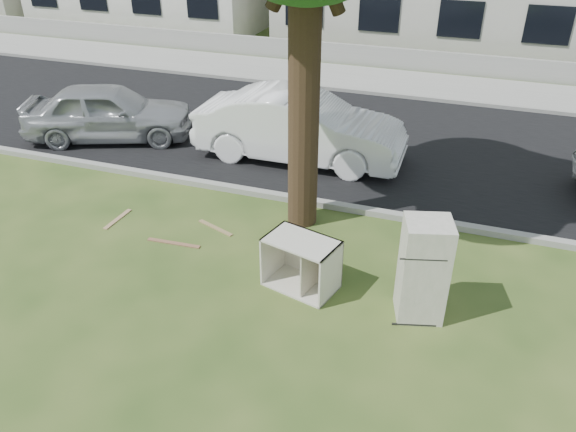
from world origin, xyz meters
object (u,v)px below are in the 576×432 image
(car_left, at_px, (109,112))
(car_center, at_px, (300,127))
(fridge, at_px, (423,270))
(cabinet, at_px, (301,264))

(car_left, bearing_deg, car_center, -106.49)
(fridge, distance_m, cabinet, 1.86)
(car_center, relative_size, car_left, 1.17)
(cabinet, height_order, car_left, car_left)
(car_center, bearing_deg, car_left, 93.70)
(cabinet, relative_size, car_center, 0.23)
(fridge, xyz_separation_m, car_left, (-8.15, 4.24, -0.09))
(cabinet, relative_size, car_left, 0.27)
(car_center, xyz_separation_m, car_left, (-4.79, -0.39, -0.09))
(cabinet, xyz_separation_m, car_left, (-6.32, 4.18, 0.26))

